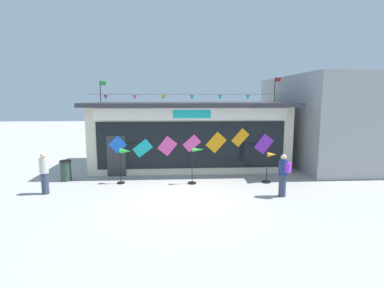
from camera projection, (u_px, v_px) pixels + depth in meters
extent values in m
plane|color=#ADAAA5|center=(183.00, 198.00, 11.72)|extent=(80.00, 80.00, 0.00)
cube|color=beige|center=(189.00, 135.00, 17.42)|extent=(10.31, 4.82, 3.40)
cube|color=#333338|center=(189.00, 104.00, 16.76)|extent=(10.71, 5.60, 0.20)
cube|color=white|center=(192.00, 114.00, 14.80)|extent=(9.49, 0.08, 0.58)
cube|color=#19B7BC|center=(192.00, 114.00, 14.77)|extent=(1.86, 0.04, 0.40)
cube|color=black|center=(192.00, 145.00, 15.04)|extent=(9.28, 0.06, 2.34)
cube|color=#333338|center=(116.00, 156.00, 14.88)|extent=(0.90, 0.07, 2.00)
cube|color=blue|center=(118.00, 145.00, 14.74)|extent=(0.90, 0.03, 0.90)
cube|color=#19B7BC|center=(143.00, 148.00, 14.85)|extent=(1.01, 0.03, 0.95)
cube|color=#EA4CA3|center=(167.00, 146.00, 14.91)|extent=(0.99, 0.03, 1.02)
cube|color=#EA4CA3|center=(192.00, 143.00, 14.96)|extent=(0.93, 0.03, 0.90)
cube|color=orange|center=(216.00, 142.00, 15.03)|extent=(1.07, 0.03, 1.09)
cube|color=orange|center=(240.00, 138.00, 15.08)|extent=(0.92, 0.03, 0.95)
cube|color=purple|center=(264.00, 144.00, 15.20)|extent=(1.00, 0.03, 1.06)
cylinder|color=black|center=(192.00, 94.00, 14.48)|extent=(9.90, 0.01, 0.01)
cone|color=purple|center=(106.00, 97.00, 14.25)|extent=(0.20, 0.20, 0.22)
cone|color=#EA4CA3|center=(135.00, 97.00, 14.33)|extent=(0.20, 0.20, 0.22)
cone|color=orange|center=(164.00, 97.00, 14.42)|extent=(0.20, 0.20, 0.22)
cone|color=#19B7BC|center=(192.00, 97.00, 14.50)|extent=(0.20, 0.20, 0.22)
cone|color=#19B7BC|center=(220.00, 97.00, 14.59)|extent=(0.20, 0.20, 0.22)
cone|color=#19B7BC|center=(248.00, 97.00, 14.67)|extent=(0.20, 0.20, 0.22)
cone|color=green|center=(275.00, 97.00, 14.76)|extent=(0.20, 0.20, 0.22)
cylinder|color=black|center=(100.00, 92.00, 16.73)|extent=(0.04, 0.04, 1.16)
cube|color=green|center=(103.00, 83.00, 16.67)|extent=(0.32, 0.02, 0.22)
cylinder|color=black|center=(275.00, 90.00, 17.33)|extent=(0.04, 0.04, 1.39)
cube|color=red|center=(278.00, 80.00, 17.25)|extent=(0.32, 0.02, 0.22)
cylinder|color=black|center=(121.00, 183.00, 13.75)|extent=(0.34, 0.34, 0.06)
cylinder|color=black|center=(120.00, 167.00, 13.64)|extent=(0.03, 0.03, 1.48)
cone|color=green|center=(126.00, 151.00, 13.54)|extent=(0.55, 0.36, 0.24)
cylinder|color=#19B7BC|center=(120.00, 151.00, 13.53)|extent=(0.03, 0.16, 0.16)
cylinder|color=black|center=(192.00, 183.00, 13.71)|extent=(0.37, 0.37, 0.06)
cylinder|color=black|center=(192.00, 167.00, 13.60)|extent=(0.03, 0.03, 1.56)
cone|color=green|center=(198.00, 150.00, 13.50)|extent=(0.56, 0.30, 0.17)
cylinder|color=#EA4CA3|center=(192.00, 150.00, 13.48)|extent=(0.03, 0.16, 0.16)
cylinder|color=black|center=(266.00, 182.00, 13.89)|extent=(0.39, 0.39, 0.06)
cylinder|color=black|center=(267.00, 169.00, 13.80)|extent=(0.03, 0.03, 1.30)
cone|color=orange|center=(272.00, 155.00, 13.72)|extent=(0.43, 0.24, 0.22)
cylinder|color=blue|center=(267.00, 155.00, 13.70)|extent=(0.03, 0.16, 0.16)
cylinder|color=#333D56|center=(45.00, 183.00, 12.20)|extent=(0.28, 0.28, 0.86)
cylinder|color=beige|center=(44.00, 166.00, 12.09)|extent=(0.34, 0.34, 0.60)
sphere|color=beige|center=(43.00, 156.00, 12.03)|extent=(0.22, 0.22, 0.22)
cylinder|color=#333D56|center=(282.00, 186.00, 11.89)|extent=(0.28, 0.28, 0.86)
cylinder|color=navy|center=(283.00, 168.00, 11.78)|extent=(0.34, 0.34, 0.60)
sphere|color=beige|center=(284.00, 157.00, 11.72)|extent=(0.22, 0.22, 0.22)
cube|color=purple|center=(288.00, 168.00, 11.65)|extent=(0.29, 0.30, 0.38)
cylinder|color=#2D4238|center=(66.00, 171.00, 14.15)|extent=(0.48, 0.48, 0.88)
cylinder|color=black|center=(65.00, 161.00, 14.07)|extent=(0.52, 0.52, 0.08)
cube|color=#99999E|center=(344.00, 119.00, 18.73)|extent=(7.72, 9.55, 5.10)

